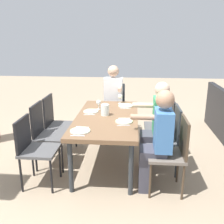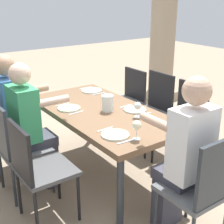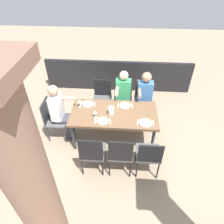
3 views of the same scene
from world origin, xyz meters
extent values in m
plane|color=gray|center=(0.00, 0.00, 0.00)|extent=(16.00, 16.00, 0.00)
cube|color=brown|center=(0.00, 0.00, 0.71)|extent=(1.77, 0.89, 0.05)
cylinder|color=#2D3338|center=(-0.80, 0.37, 0.34)|extent=(0.06, 0.06, 0.68)
cylinder|color=#2D3338|center=(0.80, 0.37, 0.34)|extent=(0.06, 0.06, 0.68)
cylinder|color=#2D3338|center=(-0.80, -0.37, 0.34)|extent=(0.06, 0.06, 0.68)
cylinder|color=#2D3338|center=(0.80, -0.37, 0.34)|extent=(0.06, 0.06, 0.68)
cube|color=#4F4F50|center=(-0.67, 0.79, 0.48)|extent=(0.44, 0.44, 0.04)
cube|color=black|center=(-0.67, 0.99, 0.69)|extent=(0.42, 0.03, 0.42)
cylinder|color=black|center=(-0.86, 0.60, 0.23)|extent=(0.03, 0.03, 0.46)
cylinder|color=black|center=(-0.48, 0.60, 0.23)|extent=(0.03, 0.03, 0.46)
cylinder|color=black|center=(-0.86, 0.98, 0.23)|extent=(0.03, 0.03, 0.46)
cylinder|color=black|center=(-0.48, 0.98, 0.23)|extent=(0.03, 0.03, 0.46)
cube|color=#6A6158|center=(-0.67, -0.79, 0.48)|extent=(0.44, 0.44, 0.04)
cylinder|color=#473828|center=(-0.48, -0.60, 0.23)|extent=(0.03, 0.03, 0.46)
cylinder|color=#473828|center=(-0.86, -0.60, 0.23)|extent=(0.03, 0.03, 0.46)
cube|color=#4F4F50|center=(-0.17, 0.79, 0.47)|extent=(0.44, 0.44, 0.04)
cube|color=black|center=(-0.17, 0.99, 0.71)|extent=(0.42, 0.03, 0.48)
cylinder|color=black|center=(-0.36, 0.60, 0.23)|extent=(0.03, 0.03, 0.45)
cylinder|color=black|center=(0.02, 0.60, 0.23)|extent=(0.03, 0.03, 0.45)
cylinder|color=black|center=(-0.36, 0.98, 0.23)|extent=(0.03, 0.03, 0.45)
cylinder|color=black|center=(0.02, 0.98, 0.23)|extent=(0.03, 0.03, 0.45)
cube|color=#5B5E61|center=(-0.17, -0.79, 0.46)|extent=(0.44, 0.44, 0.04)
cube|color=#2D3338|center=(-0.17, -0.99, 0.70)|extent=(0.42, 0.03, 0.49)
cylinder|color=#2D3338|center=(0.02, -0.60, 0.22)|extent=(0.03, 0.03, 0.44)
cylinder|color=#2D3338|center=(-0.36, -0.60, 0.22)|extent=(0.03, 0.03, 0.44)
cylinder|color=#2D3338|center=(0.02, -0.98, 0.22)|extent=(0.03, 0.03, 0.44)
cylinder|color=#2D3338|center=(-0.36, -0.98, 0.22)|extent=(0.03, 0.03, 0.44)
cube|color=#4F4F50|center=(0.33, 0.79, 0.44)|extent=(0.44, 0.44, 0.04)
cube|color=black|center=(0.33, 0.99, 0.69)|extent=(0.42, 0.03, 0.50)
cylinder|color=black|center=(0.14, 0.60, 0.21)|extent=(0.03, 0.03, 0.43)
cylinder|color=black|center=(0.52, 0.60, 0.21)|extent=(0.03, 0.03, 0.43)
cylinder|color=black|center=(0.14, 0.98, 0.21)|extent=(0.03, 0.03, 0.43)
cylinder|color=black|center=(0.52, 0.98, 0.21)|extent=(0.03, 0.03, 0.43)
cube|color=#4F4F50|center=(0.33, -0.79, 0.47)|extent=(0.44, 0.44, 0.04)
cube|color=black|center=(0.33, -0.99, 0.69)|extent=(0.42, 0.03, 0.45)
cylinder|color=black|center=(0.52, -0.60, 0.23)|extent=(0.03, 0.03, 0.45)
cylinder|color=black|center=(0.14, -0.60, 0.23)|extent=(0.03, 0.03, 0.45)
cylinder|color=black|center=(0.52, -0.98, 0.23)|extent=(0.03, 0.03, 0.45)
cylinder|color=black|center=(0.14, -0.98, 0.23)|extent=(0.03, 0.03, 0.45)
cube|color=#5B5E61|center=(1.22, 0.00, 0.46)|extent=(0.44, 0.44, 0.04)
cube|color=#2D3338|center=(1.42, 0.00, 0.71)|extent=(0.03, 0.42, 0.50)
cylinder|color=#2D3338|center=(1.03, 0.19, 0.22)|extent=(0.03, 0.03, 0.44)
cylinder|color=#2D3338|center=(1.03, -0.19, 0.22)|extent=(0.03, 0.03, 0.44)
cube|color=#3F3F4C|center=(-0.67, -0.53, 0.23)|extent=(0.24, 0.14, 0.46)
cube|color=#3F3F4C|center=(-0.67, -0.62, 0.51)|extent=(0.28, 0.32, 0.10)
cube|color=#3F72B2|center=(-0.67, -0.73, 0.80)|extent=(0.34, 0.20, 0.49)
sphere|color=tan|center=(-0.67, -0.73, 1.17)|extent=(0.22, 0.22, 0.22)
cylinder|color=tan|center=(-0.53, -0.49, 0.91)|extent=(0.07, 0.30, 0.07)
cube|color=#3F3F4C|center=(0.98, 0.00, 0.23)|extent=(0.14, 0.24, 0.46)
cube|color=#3F3F4C|center=(1.07, 0.00, 0.51)|extent=(0.32, 0.28, 0.10)
cube|color=white|center=(1.18, 0.00, 0.83)|extent=(0.20, 0.34, 0.55)
sphere|color=tan|center=(1.18, 0.00, 1.23)|extent=(0.21, 0.21, 0.21)
cylinder|color=tan|center=(0.94, -0.14, 0.95)|extent=(0.30, 0.07, 0.07)
cube|color=#3F3F4C|center=(-0.17, -0.55, 0.23)|extent=(0.24, 0.14, 0.46)
cube|color=#3F3F4C|center=(-0.17, -0.64, 0.51)|extent=(0.28, 0.32, 0.10)
cube|color=#389E60|center=(-0.17, -0.75, 0.81)|extent=(0.34, 0.20, 0.51)
sphere|color=beige|center=(-0.17, -0.75, 1.19)|extent=(0.20, 0.20, 0.20)
cylinder|color=beige|center=(-0.03, -0.51, 0.93)|extent=(0.07, 0.30, 0.07)
cube|color=tan|center=(-1.58, 2.34, 0.08)|extent=(0.57, 0.57, 0.16)
cylinder|color=tan|center=(-1.58, 2.34, 1.45)|extent=(0.44, 0.44, 2.58)
cylinder|color=white|center=(-0.63, 0.27, 0.74)|extent=(0.25, 0.25, 0.01)
torus|color=#A9CD91|center=(-0.63, 0.27, 0.75)|extent=(0.25, 0.25, 0.01)
cube|color=silver|center=(-0.78, 0.27, 0.74)|extent=(0.02, 0.17, 0.01)
cube|color=silver|center=(-0.48, 0.27, 0.74)|extent=(0.03, 0.17, 0.01)
cylinder|color=white|center=(-0.22, -0.26, 0.74)|extent=(0.24, 0.24, 0.01)
torus|color=#A4C786|center=(-0.22, -0.26, 0.75)|extent=(0.24, 0.24, 0.01)
cube|color=silver|center=(-0.37, -0.26, 0.74)|extent=(0.04, 0.17, 0.01)
cube|color=silver|center=(-0.07, -0.26, 0.74)|extent=(0.03, 0.17, 0.01)
cylinder|color=white|center=(0.20, 0.27, 0.74)|extent=(0.23, 0.23, 0.01)
torus|color=#A9CD91|center=(0.20, 0.27, 0.75)|extent=(0.23, 0.23, 0.01)
cylinder|color=white|center=(0.36, 0.17, 0.74)|extent=(0.06, 0.06, 0.00)
cylinder|color=white|center=(0.36, 0.17, 0.78)|extent=(0.01, 0.01, 0.08)
sphere|color=white|center=(0.36, 0.17, 0.85)|extent=(0.07, 0.07, 0.07)
cube|color=silver|center=(0.05, 0.27, 0.74)|extent=(0.04, 0.17, 0.01)
cube|color=silver|center=(0.35, 0.27, 0.74)|extent=(0.04, 0.17, 0.01)
cylinder|color=white|center=(0.58, -0.25, 0.74)|extent=(0.24, 0.24, 0.01)
torus|color=#A9CD91|center=(0.58, -0.25, 0.75)|extent=(0.24, 0.24, 0.01)
cylinder|color=white|center=(0.73, -0.15, 0.74)|extent=(0.06, 0.06, 0.00)
cylinder|color=white|center=(0.73, -0.15, 0.78)|extent=(0.01, 0.01, 0.08)
sphere|color=#F2EFCC|center=(0.73, -0.15, 0.86)|extent=(0.08, 0.08, 0.08)
cube|color=silver|center=(0.43, -0.25, 0.74)|extent=(0.03, 0.17, 0.01)
cube|color=silver|center=(0.73, -0.25, 0.74)|extent=(0.03, 0.17, 0.01)
cylinder|color=white|center=(0.05, 0.03, 0.82)|extent=(0.12, 0.12, 0.16)
cylinder|color=#EFEAC6|center=(0.05, 0.03, 0.79)|extent=(0.11, 0.11, 0.11)
camera|label=1|loc=(-3.56, -0.37, 1.89)|focal=41.46mm
camera|label=2|loc=(2.55, -1.69, 1.87)|focal=51.40mm
camera|label=3|loc=(-0.18, 3.18, 3.38)|focal=32.48mm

